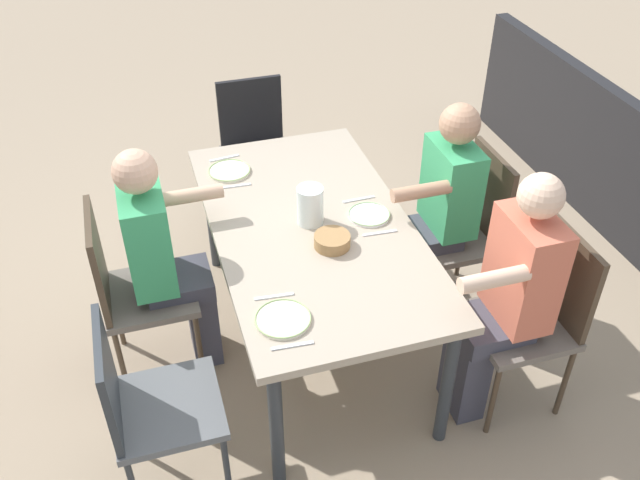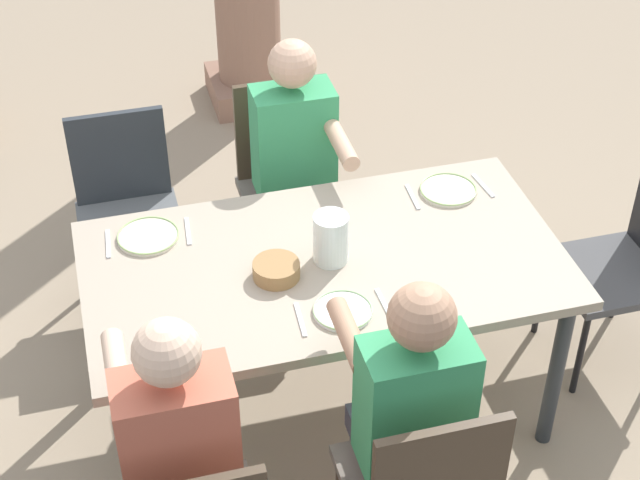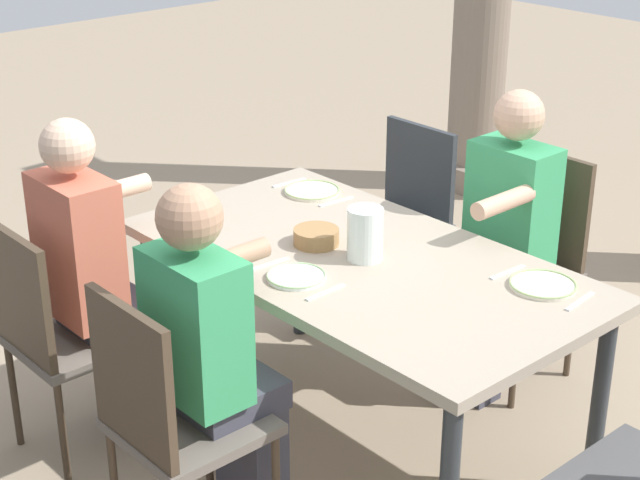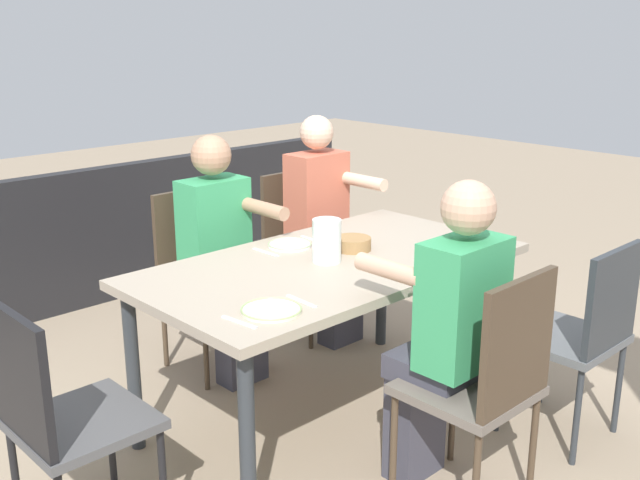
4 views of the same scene
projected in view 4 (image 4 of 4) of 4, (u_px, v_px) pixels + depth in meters
ground_plane at (330, 415)px, 3.58m from camera, size 16.00×16.00×0.00m
dining_table at (330, 276)px, 3.38m from camera, size 1.76×0.95×0.78m
chair_west_north at (582, 329)px, 3.24m from camera, size 0.44×0.44×0.92m
chair_west_south at (303, 241)px, 4.47m from camera, size 0.44×0.44×0.95m
chair_mid_north at (487, 378)px, 2.75m from camera, size 0.44×0.44×0.97m
chair_mid_south at (202, 269)px, 4.00m from camera, size 0.44×0.44×0.95m
chair_head_east at (59, 412)px, 2.56m from camera, size 0.44×0.44×0.92m
diner_woman_green at (223, 251)px, 3.83m from camera, size 0.34×0.49×1.27m
diner_man_white at (325, 223)px, 4.31m from camera, size 0.35×0.49×1.30m
diner_guest_third at (446, 331)px, 2.84m from camera, size 0.35×0.49×1.27m
patio_railing at (102, 235)px, 4.94m from camera, size 4.16×0.10×0.90m
plate_0 at (466, 246)px, 3.55m from camera, size 0.23×0.23×0.02m
fork_0 at (484, 241)px, 3.65m from camera, size 0.03×0.17×0.01m
spoon_0 at (446, 253)px, 3.45m from camera, size 0.03×0.17×0.01m
plate_1 at (290, 245)px, 3.57m from camera, size 0.21×0.21×0.02m
fork_1 at (313, 240)px, 3.67m from camera, size 0.03×0.17×0.01m
spoon_1 at (266, 252)px, 3.47m from camera, size 0.02×0.17×0.01m
plate_2 at (271, 310)px, 2.76m from camera, size 0.23×0.23×0.02m
fork_2 at (301, 301)px, 2.86m from camera, size 0.02×0.17×0.01m
spoon_2 at (239, 322)px, 2.66m from camera, size 0.04×0.17×0.01m
water_pitcher at (326, 243)px, 3.32m from camera, size 0.13×0.13×0.19m
bread_basket at (353, 244)px, 3.51m from camera, size 0.17×0.17×0.06m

